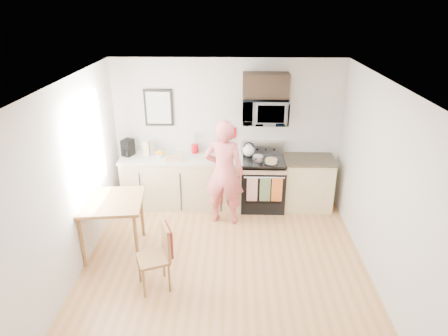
{
  "coord_description": "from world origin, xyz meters",
  "views": [
    {
      "loc": [
        0.11,
        -4.45,
        3.54
      ],
      "look_at": [
        -0.03,
        1.0,
        1.17
      ],
      "focal_mm": 32.0,
      "sensor_mm": 36.0,
      "label": 1
    }
  ],
  "objects_px": {
    "person": "(224,173)",
    "range": "(262,185)",
    "chair": "(162,247)",
    "cake": "(271,161)",
    "microwave": "(265,111)",
    "dining_table": "(111,206)"
  },
  "relations": [
    {
      "from": "range",
      "to": "person",
      "type": "bearing_deg",
      "value": -141.97
    },
    {
      "from": "person",
      "to": "range",
      "type": "bearing_deg",
      "value": -133.22
    },
    {
      "from": "dining_table",
      "to": "cake",
      "type": "height_order",
      "value": "cake"
    },
    {
      "from": "microwave",
      "to": "chair",
      "type": "relative_size",
      "value": 0.84
    },
    {
      "from": "person",
      "to": "chair",
      "type": "distance_m",
      "value": 1.85
    },
    {
      "from": "person",
      "to": "cake",
      "type": "relative_size",
      "value": 7.28
    },
    {
      "from": "person",
      "to": "dining_table",
      "type": "bearing_deg",
      "value": 37.88
    },
    {
      "from": "microwave",
      "to": "person",
      "type": "bearing_deg",
      "value": -136.83
    },
    {
      "from": "person",
      "to": "cake",
      "type": "distance_m",
      "value": 0.87
    },
    {
      "from": "microwave",
      "to": "person",
      "type": "height_order",
      "value": "microwave"
    },
    {
      "from": "person",
      "to": "chair",
      "type": "xyz_separation_m",
      "value": [
        -0.75,
        -1.66,
        -0.31
      ]
    },
    {
      "from": "person",
      "to": "dining_table",
      "type": "relative_size",
      "value": 1.99
    },
    {
      "from": "microwave",
      "to": "dining_table",
      "type": "relative_size",
      "value": 0.84
    },
    {
      "from": "range",
      "to": "cake",
      "type": "distance_m",
      "value": 0.57
    },
    {
      "from": "range",
      "to": "chair",
      "type": "relative_size",
      "value": 1.28
    },
    {
      "from": "range",
      "to": "microwave",
      "type": "height_order",
      "value": "microwave"
    },
    {
      "from": "dining_table",
      "to": "range",
      "type": "bearing_deg",
      "value": 31.95
    },
    {
      "from": "dining_table",
      "to": "cake",
      "type": "bearing_deg",
      "value": 27.25
    },
    {
      "from": "cake",
      "to": "dining_table",
      "type": "bearing_deg",
      "value": -152.75
    },
    {
      "from": "range",
      "to": "person",
      "type": "distance_m",
      "value": 0.97
    },
    {
      "from": "dining_table",
      "to": "cake",
      "type": "distance_m",
      "value": 2.71
    },
    {
      "from": "range",
      "to": "microwave",
      "type": "distance_m",
      "value": 1.33
    }
  ]
}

